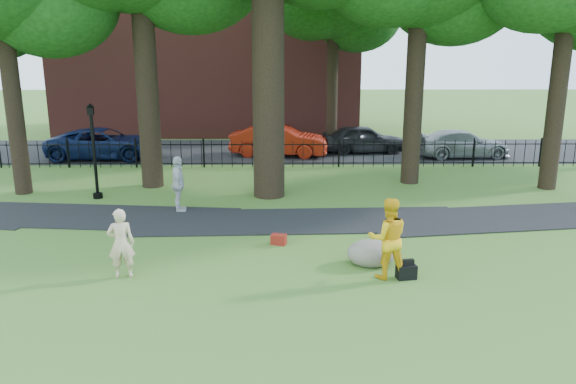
{
  "coord_description": "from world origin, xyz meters",
  "views": [
    {
      "loc": [
        0.44,
        -12.52,
        5.16
      ],
      "look_at": [
        0.62,
        2.0,
        1.42
      ],
      "focal_mm": 35.0,
      "sensor_mm": 36.0,
      "label": 1
    }
  ],
  "objects_px": {
    "man": "(388,238)",
    "lamppost": "(94,153)",
    "woman": "(121,243)",
    "red_sedan": "(279,140)",
    "boulder": "(371,251)"
  },
  "relations": [
    {
      "from": "boulder",
      "to": "woman",
      "type": "bearing_deg",
      "value": -173.14
    },
    {
      "from": "man",
      "to": "lamppost",
      "type": "xyz_separation_m",
      "value": [
        -8.93,
        7.17,
        0.68
      ]
    },
    {
      "from": "woman",
      "to": "red_sedan",
      "type": "bearing_deg",
      "value": -114.77
    },
    {
      "from": "woman",
      "to": "lamppost",
      "type": "bearing_deg",
      "value": -79.62
    },
    {
      "from": "red_sedan",
      "to": "man",
      "type": "bearing_deg",
      "value": -162.05
    },
    {
      "from": "woman",
      "to": "red_sedan",
      "type": "relative_size",
      "value": 0.35
    },
    {
      "from": "boulder",
      "to": "lamppost",
      "type": "xyz_separation_m",
      "value": [
        -8.69,
        6.37,
        1.29
      ]
    },
    {
      "from": "man",
      "to": "red_sedan",
      "type": "height_order",
      "value": "man"
    },
    {
      "from": "woman",
      "to": "red_sedan",
      "type": "height_order",
      "value": "woman"
    },
    {
      "from": "man",
      "to": "lamppost",
      "type": "bearing_deg",
      "value": -40.6
    },
    {
      "from": "man",
      "to": "woman",
      "type": "bearing_deg",
      "value": -2.75
    },
    {
      "from": "woman",
      "to": "boulder",
      "type": "xyz_separation_m",
      "value": [
        5.87,
        0.71,
        -0.48
      ]
    },
    {
      "from": "boulder",
      "to": "lamppost",
      "type": "bearing_deg",
      "value": 143.78
    },
    {
      "from": "woman",
      "to": "lamppost",
      "type": "height_order",
      "value": "lamppost"
    },
    {
      "from": "woman",
      "to": "red_sedan",
      "type": "xyz_separation_m",
      "value": [
        3.57,
        15.0,
        -0.04
      ]
    }
  ]
}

